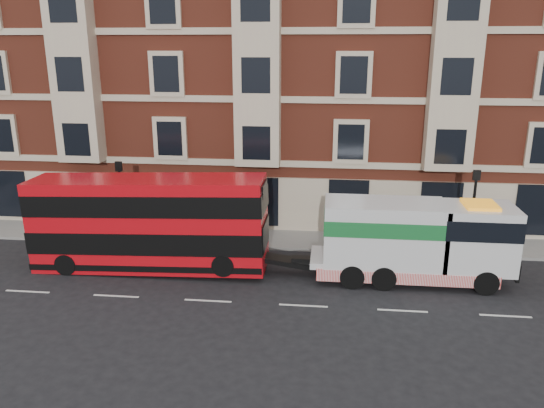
{
  "coord_description": "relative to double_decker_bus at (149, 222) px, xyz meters",
  "views": [
    {
      "loc": [
        4.86,
        -19.69,
        10.24
      ],
      "look_at": [
        2.26,
        4.0,
        3.13
      ],
      "focal_mm": 35.0,
      "sensor_mm": 36.0,
      "label": 1
    }
  ],
  "objects": [
    {
      "name": "ground",
      "position": [
        3.43,
        -3.02,
        -2.36
      ],
      "size": [
        120.0,
        120.0,
        0.0
      ],
      "primitive_type": "plane",
      "color": "black",
      "rests_on": "ground"
    },
    {
      "name": "victorian_terrace",
      "position": [
        3.93,
        11.98,
        7.71
      ],
      "size": [
        45.0,
        12.0,
        20.4
      ],
      "color": "brown",
      "rests_on": "ground"
    },
    {
      "name": "lamp_post_west",
      "position": [
        -2.57,
        3.18,
        0.32
      ],
      "size": [
        0.35,
        0.15,
        4.35
      ],
      "color": "black",
      "rests_on": "sidewalk"
    },
    {
      "name": "tow_truck",
      "position": [
        12.06,
        0.0,
        -0.41
      ],
      "size": [
        8.8,
        2.6,
        3.67
      ],
      "color": "silver",
      "rests_on": "ground"
    },
    {
      "name": "pedestrian",
      "position": [
        -2.17,
        3.84,
        -1.35
      ],
      "size": [
        0.7,
        0.53,
        1.71
      ],
      "primitive_type": "imported",
      "rotation": [
        0.0,
        0.0,
        -0.22
      ],
      "color": "black",
      "rests_on": "sidewalk"
    },
    {
      "name": "lamp_post_east",
      "position": [
        15.43,
        3.18,
        0.32
      ],
      "size": [
        0.35,
        0.15,
        4.35
      ],
      "color": "black",
      "rests_on": "sidewalk"
    },
    {
      "name": "sidewalk",
      "position": [
        3.43,
        4.48,
        -2.28
      ],
      "size": [
        90.0,
        3.0,
        0.15
      ],
      "primitive_type": "cube",
      "color": "slate",
      "rests_on": "ground"
    },
    {
      "name": "double_decker_bus",
      "position": [
        0.0,
        0.0,
        0.0
      ],
      "size": [
        10.99,
        2.52,
        4.45
      ],
      "color": "red",
      "rests_on": "ground"
    }
  ]
}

